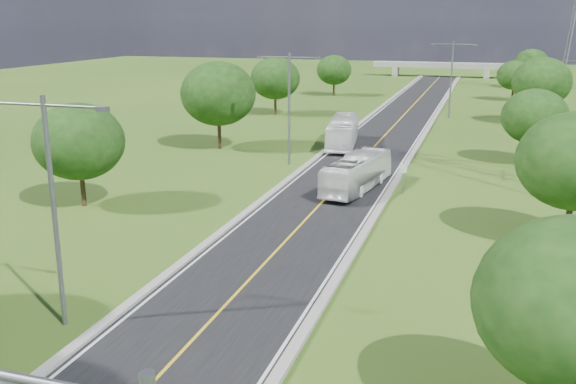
{
  "coord_description": "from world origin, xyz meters",
  "views": [
    {
      "loc": [
        10.95,
        -9.46,
        12.98
      ],
      "look_at": [
        0.03,
        25.4,
        3.0
      ],
      "focal_mm": 40.0,
      "sensor_mm": 36.0,
      "label": 1
    }
  ],
  "objects": [
    {
      "name": "tree_rd",
      "position": [
        17.0,
        76.0,
        5.27
      ],
      "size": [
        7.14,
        7.14,
        8.3
      ],
      "color": "black",
      "rests_on": "ground"
    },
    {
      "name": "curb_left",
      "position": [
        -4.25,
        66.0,
        0.11
      ],
      "size": [
        0.5,
        150.0,
        0.22
      ],
      "primitive_type": "cube",
      "color": "gray",
      "rests_on": "ground"
    },
    {
      "name": "tree_rc",
      "position": [
        15.0,
        52.0,
        4.33
      ],
      "size": [
        5.88,
        5.88,
        6.84
      ],
      "color": "black",
      "rests_on": "ground"
    },
    {
      "name": "streetlight_near_left",
      "position": [
        -6.0,
        12.0,
        5.94
      ],
      "size": [
        5.9,
        0.25,
        10.0
      ],
      "color": "slate",
      "rests_on": "ground"
    },
    {
      "name": "road",
      "position": [
        0.0,
        66.0,
        0.03
      ],
      "size": [
        8.0,
        150.0,
        0.06
      ],
      "primitive_type": "cube",
      "color": "black",
      "rests_on": "ground"
    },
    {
      "name": "curb_right",
      "position": [
        4.25,
        66.0,
        0.11
      ],
      "size": [
        0.5,
        150.0,
        0.22
      ],
      "primitive_type": "cube",
      "color": "gray",
      "rests_on": "ground"
    },
    {
      "name": "speed_limit_sign",
      "position": [
        5.2,
        37.98,
        1.6
      ],
      "size": [
        0.55,
        0.09,
        2.4
      ],
      "color": "slate",
      "rests_on": "ground"
    },
    {
      "name": "bus_outbound",
      "position": [
        1.71,
        37.86,
        1.43
      ],
      "size": [
        3.89,
        10.07,
        2.74
      ],
      "primitive_type": "imported",
      "rotation": [
        0.0,
        0.0,
        2.98
      ],
      "color": "white",
      "rests_on": "road"
    },
    {
      "name": "tree_ld",
      "position": [
        -17.0,
        74.0,
        4.95
      ],
      "size": [
        6.72,
        6.72,
        7.82
      ],
      "color": "black",
      "rests_on": "ground"
    },
    {
      "name": "tree_rf",
      "position": [
        18.0,
        120.0,
        4.64
      ],
      "size": [
        6.3,
        6.3,
        7.33
      ],
      "color": "black",
      "rests_on": "ground"
    },
    {
      "name": "tree_le",
      "position": [
        -14.5,
        98.0,
        4.33
      ],
      "size": [
        5.88,
        5.88,
        6.84
      ],
      "color": "black",
      "rests_on": "ground"
    },
    {
      "name": "ground",
      "position": [
        0.0,
        60.0,
        0.0
      ],
      "size": [
        260.0,
        260.0,
        0.0
      ],
      "primitive_type": "plane",
      "color": "#2E4E16",
      "rests_on": "ground"
    },
    {
      "name": "tree_lc",
      "position": [
        -15.0,
        50.0,
        5.58
      ],
      "size": [
        7.56,
        7.56,
        8.79
      ],
      "color": "black",
      "rests_on": "ground"
    },
    {
      "name": "bus_inbound",
      "position": [
        -3.2,
        54.6,
        1.56
      ],
      "size": [
        3.97,
        11.03,
        3.0
      ],
      "primitive_type": "imported",
      "rotation": [
        0.0,
        0.0,
        0.14
      ],
      "color": "white",
      "rests_on": "road"
    },
    {
      "name": "overpass",
      "position": [
        0.0,
        140.0,
        2.41
      ],
      "size": [
        30.0,
        3.0,
        3.2
      ],
      "color": "gray",
      "rests_on": "ground"
    },
    {
      "name": "streetlight_mid_left",
      "position": [
        -6.0,
        45.0,
        5.94
      ],
      "size": [
        5.9,
        0.25,
        10.0
      ],
      "color": "slate",
      "rests_on": "ground"
    },
    {
      "name": "tree_lb",
      "position": [
        -16.0,
        28.0,
        4.64
      ],
      "size": [
        6.3,
        6.3,
        7.33
      ],
      "color": "black",
      "rests_on": "ground"
    },
    {
      "name": "tree_re",
      "position": [
        14.5,
        100.0,
        4.02
      ],
      "size": [
        5.46,
        5.46,
        6.35
      ],
      "color": "black",
      "rests_on": "ground"
    },
    {
      "name": "streetlight_far_right",
      "position": [
        6.0,
        78.0,
        5.94
      ],
      "size": [
        5.9,
        0.25,
        10.0
      ],
      "color": "slate",
      "rests_on": "ground"
    },
    {
      "name": "tree_rb",
      "position": [
        16.0,
        30.0,
        4.95
      ],
      "size": [
        6.72,
        6.72,
        7.82
      ],
      "color": "black",
      "rests_on": "ground"
    }
  ]
}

